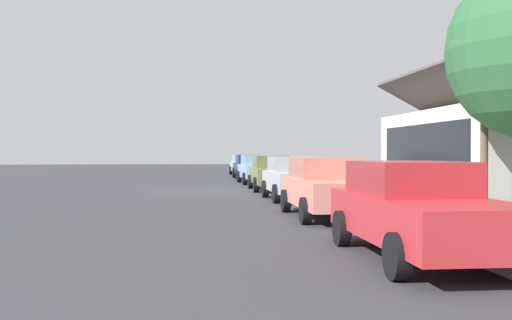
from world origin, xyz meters
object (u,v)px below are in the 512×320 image
(car_skyblue, at_px, (258,169))
(car_cherry, at_px, (417,209))
(car_navy, at_px, (249,166))
(car_olive, at_px, (271,172))
(car_silver, at_px, (294,178))
(car_coral, at_px, (327,187))
(utility_pole_wooden, at_px, (484,82))
(fire_hydrant_red, at_px, (297,178))
(car_seafoam, at_px, (244,164))

(car_skyblue, relative_size, car_cherry, 0.95)
(car_navy, distance_m, car_cherry, 30.07)
(car_olive, bearing_deg, car_silver, 1.34)
(car_cherry, bearing_deg, car_olive, -179.81)
(car_coral, height_order, utility_pole_wooden, utility_pole_wooden)
(fire_hydrant_red, bearing_deg, car_silver, -10.67)
(car_seafoam, distance_m, car_navy, 5.74)
(car_navy, height_order, car_coral, same)
(car_navy, xyz_separation_m, car_skyblue, (6.37, -0.04, 0.00))
(car_skyblue, bearing_deg, car_olive, -2.05)
(utility_pole_wooden, distance_m, fire_hydrant_red, 12.40)
(car_seafoam, distance_m, car_coral, 29.50)
(car_olive, xyz_separation_m, car_cherry, (17.75, 0.12, 0.00))
(car_cherry, relative_size, fire_hydrant_red, 6.86)
(car_cherry, bearing_deg, utility_pole_wooden, 147.00)
(car_silver, bearing_deg, car_navy, 178.84)
(car_olive, xyz_separation_m, car_coral, (11.44, 0.05, 0.00))
(car_seafoam, bearing_deg, car_navy, -3.01)
(car_seafoam, distance_m, car_olive, 18.06)
(car_cherry, bearing_deg, car_navy, 179.93)
(car_navy, height_order, car_cherry, same)
(car_skyblue, height_order, car_cherry, same)
(car_silver, height_order, car_cherry, same)
(car_navy, relative_size, car_skyblue, 0.97)
(car_skyblue, xyz_separation_m, car_cherry, (23.70, 0.11, 0.00))
(car_olive, bearing_deg, fire_hydrant_red, 140.78)
(car_silver, bearing_deg, car_cherry, -1.19)
(car_navy, xyz_separation_m, car_olive, (12.31, -0.05, 0.00))
(car_silver, distance_m, car_coral, 5.82)
(car_silver, distance_m, fire_hydrant_red, 7.57)
(car_seafoam, height_order, utility_pole_wooden, utility_pole_wooden)
(car_seafoam, height_order, car_coral, same)
(car_olive, bearing_deg, utility_pole_wooden, 30.64)
(car_seafoam, bearing_deg, car_coral, -1.90)
(car_skyblue, bearing_deg, utility_pole_wooden, 17.73)
(car_olive, height_order, car_coral, same)
(car_coral, bearing_deg, car_silver, 178.98)
(car_olive, relative_size, utility_pole_wooden, 0.60)
(car_seafoam, height_order, car_navy, same)
(car_navy, bearing_deg, car_coral, -1.01)
(car_olive, xyz_separation_m, utility_pole_wooden, (9.41, 5.50, 3.11))
(car_navy, bearing_deg, car_silver, -0.85)
(car_coral, bearing_deg, fire_hydrant_red, 173.23)
(car_olive, bearing_deg, car_skyblue, -179.79)
(car_seafoam, xyz_separation_m, car_skyblue, (12.11, -0.17, 0.00))
(car_silver, xyz_separation_m, fire_hydrant_red, (-7.43, 1.40, -0.32))
(car_coral, relative_size, fire_hydrant_red, 6.72)
(car_navy, height_order, car_skyblue, same)
(car_navy, relative_size, car_silver, 1.03)
(car_coral, relative_size, car_cherry, 0.98)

